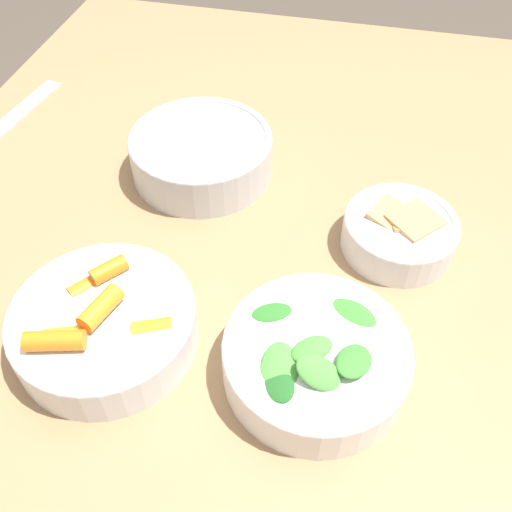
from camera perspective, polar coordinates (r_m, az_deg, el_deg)
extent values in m
plane|color=#4C4238|center=(1.37, 1.39, -22.27)|extent=(10.00, 10.00, 0.00)
cube|color=#99724C|center=(0.72, 2.46, -1.48)|extent=(1.31, 1.09, 0.03)
cube|color=olive|center=(1.51, -11.90, 9.09)|extent=(0.06, 0.06, 0.73)
cylinder|color=silver|center=(0.64, -14.83, -6.84)|extent=(0.20, 0.20, 0.05)
torus|color=silver|center=(0.62, -15.26, -5.53)|extent=(0.20, 0.20, 0.01)
cylinder|color=orange|center=(0.60, -10.30, -7.28)|extent=(0.04, 0.05, 0.02)
cylinder|color=orange|center=(0.62, -18.59, -7.65)|extent=(0.03, 0.05, 0.02)
cylinder|color=orange|center=(0.65, -16.15, -2.94)|extent=(0.05, 0.05, 0.02)
cylinder|color=orange|center=(0.62, -19.32, -7.89)|extent=(0.04, 0.05, 0.02)
cylinder|color=orange|center=(0.62, -15.49, -7.46)|extent=(0.02, 0.06, 0.02)
cylinder|color=orange|center=(0.64, -14.50, -1.35)|extent=(0.04, 0.04, 0.02)
cylinder|color=orange|center=(0.61, -15.27, -5.01)|extent=(0.06, 0.04, 0.02)
cylinder|color=orange|center=(0.60, -19.49, -7.99)|extent=(0.04, 0.06, 0.02)
cylinder|color=white|center=(0.60, 5.95, -10.32)|extent=(0.19, 0.19, 0.05)
torus|color=white|center=(0.58, 6.13, -9.06)|extent=(0.19, 0.19, 0.01)
ellipsoid|color=#4C933D|center=(0.56, 2.34, -11.34)|extent=(0.07, 0.05, 0.03)
ellipsoid|color=#4C933D|center=(0.55, 6.29, -11.50)|extent=(0.04, 0.05, 0.04)
ellipsoid|color=#3D8433|center=(0.61, 9.30, -6.09)|extent=(0.06, 0.07, 0.03)
ellipsoid|color=#4C933D|center=(0.56, 5.57, -9.26)|extent=(0.05, 0.05, 0.02)
ellipsoid|color=#235B23|center=(0.55, 2.03, -12.58)|extent=(0.06, 0.06, 0.02)
ellipsoid|color=#3D8433|center=(0.57, 9.76, -10.32)|extent=(0.06, 0.05, 0.02)
ellipsoid|color=#2D7028|center=(0.60, 1.63, -5.49)|extent=(0.06, 0.07, 0.02)
cylinder|color=silver|center=(0.82, -5.46, 9.96)|extent=(0.20, 0.20, 0.06)
torus|color=silver|center=(0.80, -5.61, 11.61)|extent=(0.20, 0.20, 0.01)
cylinder|color=brown|center=(0.82, -5.42, 9.47)|extent=(0.18, 0.18, 0.03)
ellipsoid|color=#A36B4C|center=(0.80, -2.50, 10.23)|extent=(0.01, 0.01, 0.01)
ellipsoid|color=#AD7551|center=(0.78, -0.59, 9.65)|extent=(0.01, 0.01, 0.01)
ellipsoid|color=#A36B4C|center=(0.85, -7.05, 12.88)|extent=(0.01, 0.01, 0.01)
ellipsoid|color=#AD7551|center=(0.87, -7.99, 13.43)|extent=(0.01, 0.01, 0.01)
ellipsoid|color=#8E5B3D|center=(0.78, -0.93, 9.67)|extent=(0.01, 0.01, 0.01)
ellipsoid|color=#A36B4C|center=(0.75, -6.09, 7.35)|extent=(0.01, 0.01, 0.01)
ellipsoid|color=#8E5B3D|center=(0.86, -5.53, 13.03)|extent=(0.01, 0.01, 0.01)
ellipsoid|color=#AD7551|center=(0.86, -9.05, 12.63)|extent=(0.01, 0.01, 0.01)
cylinder|color=#E0A88E|center=(0.85, -9.44, 12.68)|extent=(0.03, 0.03, 0.01)
cylinder|color=tan|center=(0.81, -5.28, 11.25)|extent=(0.03, 0.03, 0.01)
cylinder|color=beige|center=(0.77, -5.69, 8.98)|extent=(0.03, 0.03, 0.01)
cylinder|color=silver|center=(0.73, 14.08, 2.12)|extent=(0.14, 0.14, 0.04)
torus|color=silver|center=(0.72, 14.39, 3.30)|extent=(0.14, 0.14, 0.01)
cube|color=tan|center=(0.75, 15.96, 3.91)|extent=(0.08, 0.08, 0.02)
cube|color=tan|center=(0.73, 11.97, 3.58)|extent=(0.06, 0.06, 0.02)
cube|color=tan|center=(0.70, 15.65, 0.96)|extent=(0.06, 0.07, 0.01)
cube|color=tan|center=(0.72, 14.62, 3.30)|extent=(0.05, 0.05, 0.02)
cube|color=tan|center=(0.72, 13.69, 3.85)|extent=(0.07, 0.07, 0.02)
cube|color=tan|center=(0.72, 15.66, 3.47)|extent=(0.08, 0.08, 0.01)
cube|color=#EFB7C6|center=(1.01, -23.57, 12.13)|extent=(0.26, 0.06, 0.00)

